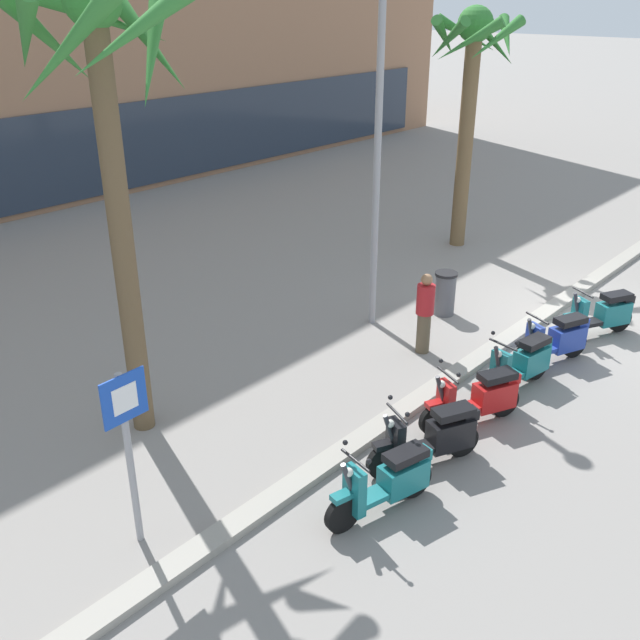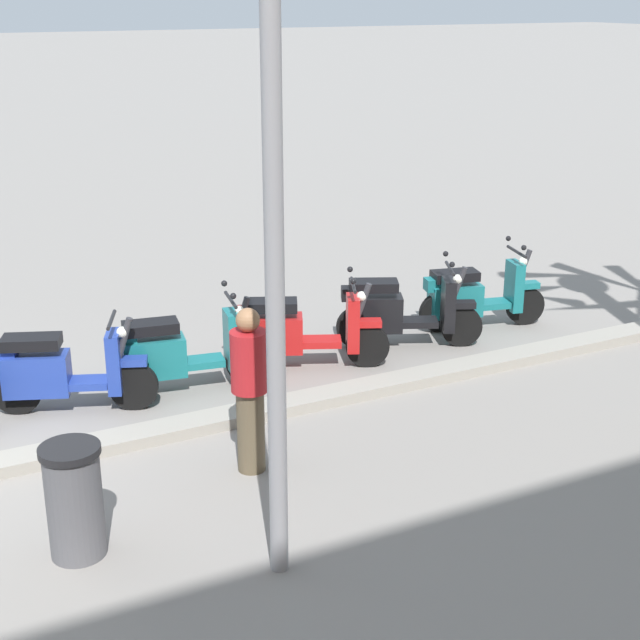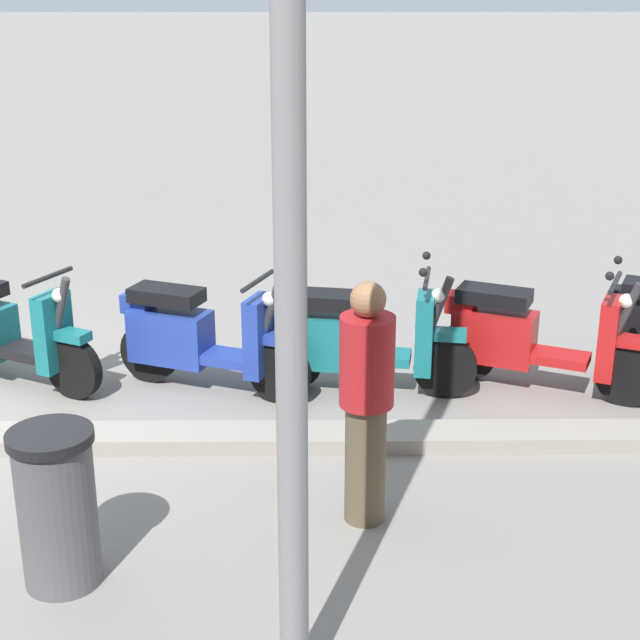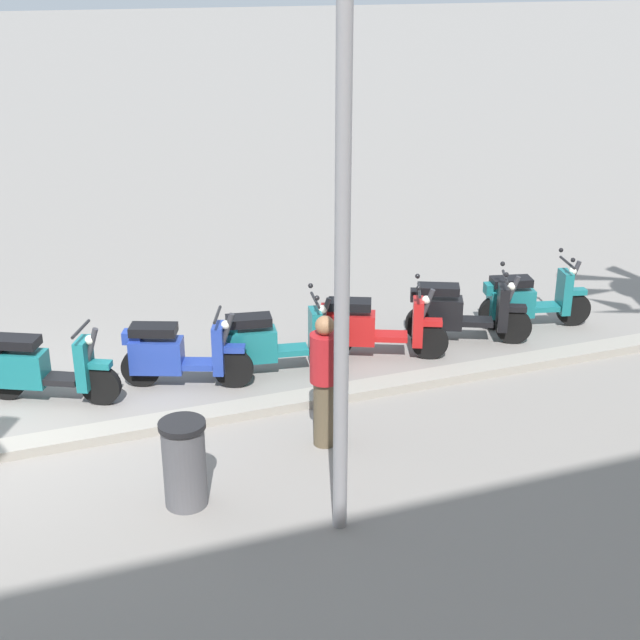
{
  "view_description": "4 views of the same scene",
  "coord_description": "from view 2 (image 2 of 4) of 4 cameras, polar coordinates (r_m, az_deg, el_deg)",
  "views": [
    {
      "loc": [
        -13.91,
        -5.06,
        6.33
      ],
      "look_at": [
        -5.91,
        2.06,
        1.35
      ],
      "focal_mm": 39.86,
      "sensor_mm": 36.0,
      "label": 1
    },
    {
      "loc": [
        -0.59,
        8.76,
        4.24
      ],
      "look_at": [
        -4.29,
        1.44,
        1.33
      ],
      "focal_mm": 52.09,
      "sensor_mm": 36.0,
      "label": 2
    },
    {
      "loc": [
        -3.18,
        6.91,
        3.28
      ],
      "look_at": [
        -3.23,
        0.84,
        1.1
      ],
      "focal_mm": 53.51,
      "sensor_mm": 36.0,
      "label": 3
    },
    {
      "loc": [
        -0.34,
        10.0,
        5.22
      ],
      "look_at": [
        -3.64,
        1.07,
        1.35
      ],
      "focal_mm": 49.8,
      "sensor_mm": 36.0,
      "label": 4
    }
  ],
  "objects": [
    {
      "name": "street_lamp",
      "position": [
        6.18,
        -3.09,
        18.63
      ],
      "size": [
        0.36,
        0.36,
        6.81
      ],
      "color": "#939399",
      "rests_on": "ground"
    },
    {
      "name": "pedestrian_strolling_near_curb",
      "position": [
        8.49,
        -4.34,
        -4.15
      ],
      "size": [
        0.34,
        0.34,
        1.6
      ],
      "color": "brown",
      "rests_on": "ground"
    },
    {
      "name": "scooter_red_second_in_line",
      "position": [
        10.94,
        -1.33,
        -0.71
      ],
      "size": [
        1.73,
        0.93,
        1.17
      ],
      "color": "black",
      "rests_on": "ground"
    },
    {
      "name": "litter_bin",
      "position": [
        7.64,
        -14.86,
        -10.64
      ],
      "size": [
        0.48,
        0.48,
        0.95
      ],
      "color": "#56565B",
      "rests_on": "ground"
    },
    {
      "name": "scooter_teal_mid_centre",
      "position": [
        12.39,
        9.44,
        1.44
      ],
      "size": [
        1.72,
        0.71,
        1.17
      ],
      "color": "black",
      "rests_on": "ground"
    },
    {
      "name": "scooter_blue_lead_nearest",
      "position": [
        10.16,
        -15.63,
        -3.06
      ],
      "size": [
        1.65,
        0.84,
        1.04
      ],
      "color": "black",
      "rests_on": "ground"
    },
    {
      "name": "scooter_black_last_in_row",
      "position": [
        11.63,
        4.78,
        0.52
      ],
      "size": [
        1.71,
        0.94,
        1.17
      ],
      "color": "black",
      "rests_on": "ground"
    },
    {
      "name": "scooter_teal_mid_front",
      "position": [
        10.4,
        -8.66,
        -2.01
      ],
      "size": [
        1.79,
        0.64,
        1.17
      ],
      "color": "black",
      "rests_on": "ground"
    }
  ]
}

